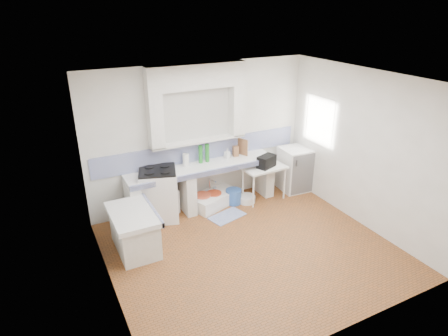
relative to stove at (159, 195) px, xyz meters
name	(u,v)px	position (x,y,z in m)	size (l,w,h in m)	color
floor	(251,250)	(1.01, -1.70, -0.48)	(4.50, 4.50, 0.00)	brown
ceiling	(257,81)	(1.01, -1.70, 2.32)	(4.50, 4.50, 0.00)	white
wall_back	(201,136)	(1.01, 0.30, 0.92)	(4.50, 4.50, 0.00)	silver
wall_front	(347,239)	(1.01, -3.70, 0.92)	(4.50, 4.50, 0.00)	silver
wall_left	(103,206)	(-1.24, -1.70, 0.92)	(4.50, 4.50, 0.00)	silver
wall_right	(363,149)	(3.26, -1.70, 0.92)	(4.50, 4.50, 0.00)	silver
alcove_mass	(197,76)	(0.91, 0.17, 2.09)	(1.90, 0.25, 0.45)	silver
window_frame	(326,120)	(3.43, -0.50, 1.12)	(0.35, 0.86, 1.06)	#321B10
lace_valance	(323,102)	(3.29, -0.50, 1.50)	(0.01, 0.84, 0.24)	white
counter_slab	(203,168)	(0.91, 0.00, 0.38)	(3.00, 0.60, 0.08)	white
counter_lip	(209,173)	(0.91, -0.28, 0.38)	(3.00, 0.04, 0.10)	navy
counter_pier_left	(133,204)	(-0.49, 0.00, -0.07)	(0.20, 0.55, 0.82)	silver
counter_pier_mid	(187,192)	(0.56, 0.00, -0.07)	(0.20, 0.55, 0.82)	silver
counter_pier_right	(263,175)	(2.31, 0.00, -0.07)	(0.20, 0.55, 0.82)	silver
peninsula_top	(133,214)	(-0.69, -0.80, 0.18)	(0.70, 1.10, 0.08)	white
peninsula_base	(135,233)	(-0.69, -0.80, -0.17)	(0.60, 1.00, 0.62)	silver
peninsula_lip	(153,210)	(-0.36, -0.80, 0.18)	(0.04, 1.10, 0.10)	navy
backsplash	(201,150)	(1.01, 0.28, 0.62)	(4.27, 0.03, 0.40)	navy
stove	(159,195)	(0.00, 0.00, 0.00)	(0.68, 0.66, 0.96)	white
sink	(214,200)	(1.13, -0.02, -0.36)	(0.98, 0.53, 0.23)	white
side_table	(264,183)	(2.15, -0.26, -0.12)	(0.87, 0.48, 0.04)	white
fridge	(295,169)	(3.02, -0.15, -0.01)	(0.61, 0.61, 0.94)	white
bucket_red	(203,201)	(0.88, -0.03, -0.33)	(0.32, 0.32, 0.30)	#CD5030
bucket_orange	(214,199)	(1.12, -0.04, -0.34)	(0.31, 0.31, 0.28)	#C83F1C
bucket_blue	(233,196)	(1.52, -0.13, -0.33)	(0.32, 0.32, 0.30)	#305CAC
basin_white	(247,199)	(1.78, -0.22, -0.41)	(0.35, 0.35, 0.14)	white
water_bottle_a	(207,196)	(1.06, 0.15, -0.35)	(0.07, 0.07, 0.27)	silver
water_bottle_b	(215,194)	(1.22, 0.15, -0.33)	(0.08, 0.08, 0.30)	silver
black_bag	(267,161)	(2.19, -0.28, 0.37)	(0.39, 0.22, 0.24)	black
green_bottle_a	(201,154)	(0.93, 0.15, 0.60)	(0.08, 0.08, 0.36)	#207E24
green_bottle_b	(207,153)	(1.07, 0.15, 0.60)	(0.08, 0.08, 0.37)	#207E24
knife_block	(236,151)	(1.71, 0.15, 0.53)	(0.11, 0.09, 0.22)	brown
cutting_board	(243,147)	(1.87, 0.15, 0.59)	(0.02, 0.25, 0.34)	brown
paper_towel	(186,160)	(0.62, 0.15, 0.54)	(0.12, 0.12, 0.24)	white
soap_bottle	(227,153)	(1.51, 0.14, 0.52)	(0.09, 0.09, 0.20)	white
rug	(227,216)	(1.15, -0.56, -0.48)	(0.69, 0.39, 0.01)	#334696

